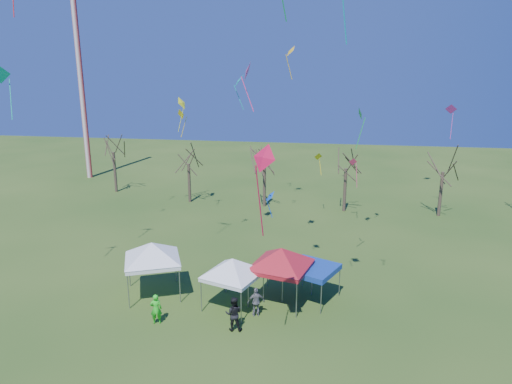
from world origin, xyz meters
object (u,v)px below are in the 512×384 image
tent_white_west (152,246)px  tent_blue (312,269)px  tree_2 (265,148)px  person_dark (234,314)px  tree_0 (112,138)px  person_grey (256,302)px  tree_4 (445,156)px  tree_1 (188,150)px  radio_mast (81,83)px  tree_3 (347,153)px  person_green (156,309)px  tent_white_mid (232,262)px  tent_red (281,252)px

tent_white_west → tent_blue: bearing=6.0°
tent_white_west → tent_blue: 10.18m
tree_2 → person_dark: 24.95m
tree_0 → person_grey: bearing=-50.0°
tree_0 → person_grey: size_ratio=4.75×
tree_4 → person_grey: tree_4 is taller
tree_1 → tent_white_west: (4.43, -21.29, -2.47)m
tree_1 → tree_2: tree_2 is taller
radio_mast → tree_4: 44.96m
radio_mast → tree_3: bearing=-16.3°
tent_white_west → person_grey: size_ratio=2.45×
person_dark → person_green: bearing=-4.7°
tree_2 → person_green: 25.07m
radio_mast → person_dark: bearing=-50.8°
tree_2 → person_green: (-2.48, -24.36, -5.39)m
tree_2 → tent_white_west: tree_2 is taller
tent_blue → person_green: tent_blue is taller
tent_white_mid → person_dark: size_ratio=2.00×
radio_mast → tent_blue: (31.71, -29.58, -10.44)m
tree_0 → tent_red: bearing=-46.1°
person_dark → person_green: 4.51m
tree_3 → person_grey: tree_3 is taller
radio_mast → tree_2: (25.63, -9.62, -6.21)m
person_green → tree_3: bearing=-132.8°
tree_2 → tree_4: bearing=-1.2°
tent_white_mid → tent_red: size_ratio=0.87×
tree_2 → tent_white_mid: (1.42, -21.78, -3.32)m
person_grey → tree_0: bearing=-71.0°
tree_1 → tent_red: size_ratio=1.66×
tent_white_mid → tree_1: bearing=114.0°
tree_1 → tent_blue: size_ratio=2.01×
tent_blue → tent_white_west: bearing=-174.0°
radio_mast → person_grey: (28.63, -32.19, -11.61)m
radio_mast → tree_0: 11.45m
radio_mast → person_green: 42.72m
person_dark → radio_mast: bearing=-56.3°
tree_2 → person_grey: size_ratio=4.60×
person_dark → tree_2: bearing=-90.7°
tent_white_west → person_dark: size_ratio=2.20×
tent_white_west → tree_4: bearing=43.6°
tent_white_west → person_green: size_ratio=2.42×
radio_mast → person_dark: size_ratio=12.63×
tree_3 → tent_white_west: 24.26m
radio_mast → tree_4: (43.36, -10.00, -6.44)m
radio_mast → tent_red: bearing=-45.3°
tree_3 → tent_white_west: tree_3 is taller
tree_3 → tent_blue: tree_3 is taller
tree_0 → tent_red: tree_0 is taller
tree_4 → tent_blue: tree_4 is taller
tree_2 → person_grey: tree_2 is taller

